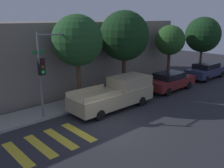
% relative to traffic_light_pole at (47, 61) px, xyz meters
% --- Properties ---
extents(ground_plane, '(60.00, 60.00, 0.00)m').
position_rel_traffic_light_pole_xyz_m(ground_plane, '(1.59, -3.37, -3.27)').
color(ground_plane, '#28282D').
extents(sidewalk, '(26.00, 2.13, 0.14)m').
position_rel_traffic_light_pole_xyz_m(sidewalk, '(1.59, 0.90, -3.20)').
color(sidewalk, gray).
rests_on(sidewalk, ground).
extents(building_row, '(26.00, 6.00, 5.22)m').
position_rel_traffic_light_pole_xyz_m(building_row, '(1.59, 5.36, -0.66)').
color(building_row, slate).
rests_on(building_row, ground).
extents(crosswalk, '(3.54, 2.60, 0.00)m').
position_rel_traffic_light_pole_xyz_m(crosswalk, '(-1.45, -2.57, -3.26)').
color(crosswalk, gold).
rests_on(crosswalk, ground).
extents(traffic_light_pole, '(2.21, 0.56, 4.80)m').
position_rel_traffic_light_pole_xyz_m(traffic_light_pole, '(0.00, 0.00, 0.00)').
color(traffic_light_pole, slate).
rests_on(traffic_light_pole, ground).
extents(pickup_truck, '(5.61, 1.98, 1.84)m').
position_rel_traffic_light_pole_xyz_m(pickup_truck, '(3.94, -1.27, -2.35)').
color(pickup_truck, tan).
rests_on(pickup_truck, ground).
extents(sedan_near_corner, '(4.45, 1.83, 1.42)m').
position_rel_traffic_light_pole_xyz_m(sedan_near_corner, '(9.69, -1.27, -2.52)').
color(sedan_near_corner, maroon).
rests_on(sedan_near_corner, ground).
extents(sedan_middle, '(4.67, 1.82, 1.45)m').
position_rel_traffic_light_pole_xyz_m(sedan_middle, '(15.47, -1.27, -2.50)').
color(sedan_middle, '#2D3351').
rests_on(sedan_middle, ground).
extents(tree_near_corner, '(3.15, 3.15, 5.76)m').
position_rel_traffic_light_pole_xyz_m(tree_near_corner, '(2.45, 0.65, 0.90)').
color(tree_near_corner, '#4C3823').
rests_on(tree_near_corner, ground).
extents(tree_midblock, '(3.57, 3.57, 6.05)m').
position_rel_traffic_light_pole_xyz_m(tree_midblock, '(6.51, 0.65, 0.98)').
color(tree_midblock, '#42301E').
rests_on(tree_midblock, ground).
extents(tree_far_end, '(2.58, 2.58, 4.91)m').
position_rel_traffic_light_pole_xyz_m(tree_far_end, '(12.15, 0.65, 0.32)').
color(tree_far_end, '#4C3823').
rests_on(tree_far_end, ground).
extents(tree_behind_truck, '(3.56, 3.56, 5.60)m').
position_rel_traffic_light_pole_xyz_m(tree_behind_truck, '(17.83, 0.65, 0.55)').
color(tree_behind_truck, brown).
rests_on(tree_behind_truck, ground).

